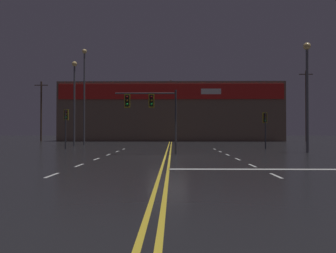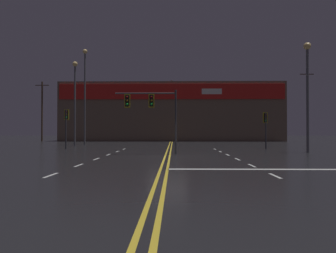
% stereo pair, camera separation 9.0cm
% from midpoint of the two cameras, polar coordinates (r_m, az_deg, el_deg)
% --- Properties ---
extents(ground_plane, '(200.00, 200.00, 0.00)m').
position_cam_midpoint_polar(ground_plane, '(21.30, -0.22, -5.29)').
color(ground_plane, black).
extents(road_markings, '(12.48, 60.00, 0.01)m').
position_cam_midpoint_polar(road_markings, '(20.17, 1.68, -5.53)').
color(road_markings, gold).
rests_on(road_markings, ground).
extents(traffic_signal_median, '(4.46, 0.36, 4.65)m').
position_cam_midpoint_polar(traffic_signal_median, '(23.75, -3.32, 3.69)').
color(traffic_signal_median, '#38383D').
rests_on(traffic_signal_median, ground).
extents(traffic_signal_corner_northwest, '(0.42, 0.36, 3.68)m').
position_cam_midpoint_polar(traffic_signal_corner_northwest, '(31.78, -17.43, 1.11)').
color(traffic_signal_corner_northwest, '#38383D').
rests_on(traffic_signal_corner_northwest, ground).
extents(traffic_signal_corner_northeast, '(0.42, 0.36, 3.41)m').
position_cam_midpoint_polar(traffic_signal_corner_northeast, '(31.71, 16.48, 0.74)').
color(traffic_signal_corner_northeast, '#38383D').
rests_on(traffic_signal_corner_northeast, ground).
extents(streetlight_near_right, '(0.56, 0.56, 8.57)m').
position_cam_midpoint_polar(streetlight_near_right, '(27.86, 22.99, 7.26)').
color(streetlight_near_right, '#59595E').
rests_on(streetlight_near_right, ground).
extents(streetlight_far_left, '(0.56, 0.56, 11.65)m').
position_cam_midpoint_polar(streetlight_far_left, '(41.31, -14.43, 6.95)').
color(streetlight_far_left, '#59595E').
rests_on(streetlight_far_left, ground).
extents(streetlight_far_right, '(0.56, 0.56, 9.48)m').
position_cam_midpoint_polar(streetlight_far_right, '(38.27, -16.05, 5.80)').
color(streetlight_far_right, '#59595E').
rests_on(streetlight_far_right, ground).
extents(building_backdrop, '(36.91, 10.23, 9.71)m').
position_cam_midpoint_polar(building_backdrop, '(57.51, 0.46, 2.39)').
color(building_backdrop, brown).
rests_on(building_backdrop, ground).
extents(utility_pole_row, '(45.35, 0.26, 11.48)m').
position_cam_midpoint_polar(utility_pole_row, '(53.30, 1.90, 3.24)').
color(utility_pole_row, '#4C3828').
rests_on(utility_pole_row, ground).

